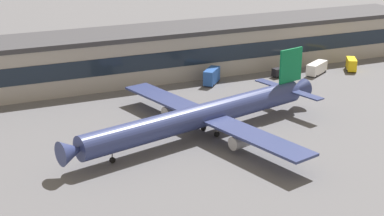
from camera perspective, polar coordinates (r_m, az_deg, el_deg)
ground_plane at (r=122.88m, az=6.17°, el=-2.61°), size 600.00×600.00×0.00m
terminal_building at (r=163.51m, az=-2.48°, el=5.53°), size 160.26×17.92×13.36m
airliner at (r=120.19m, az=1.13°, el=-0.71°), size 62.18×54.16×14.69m
crew_van at (r=164.60m, az=8.71°, el=3.52°), size 5.42×2.80×2.55m
catering_truck at (r=156.00m, az=1.94°, el=3.18°), size 6.81×7.04×4.15m
stair_truck at (r=174.64m, az=15.25°, el=4.15°), size 5.16×6.38×3.55m
fuel_truck at (r=168.54m, az=12.02°, el=3.84°), size 8.65×6.70×3.35m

